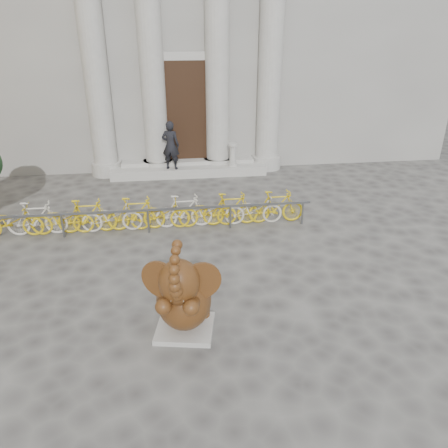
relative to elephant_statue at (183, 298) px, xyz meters
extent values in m
plane|color=#474442|center=(0.62, 0.29, -0.79)|extent=(80.00, 80.00, 0.00)
cube|color=gray|center=(0.62, 15.29, 5.21)|extent=(22.00, 10.00, 12.00)
cube|color=black|center=(0.62, 10.21, 1.51)|extent=(2.40, 0.16, 4.00)
cylinder|color=#A8A59E|center=(-2.58, 10.09, 3.21)|extent=(0.90, 0.90, 8.00)
cylinder|color=#A8A59E|center=(-0.58, 10.09, 3.21)|extent=(0.90, 0.90, 8.00)
cylinder|color=#A8A59E|center=(1.82, 10.09, 3.21)|extent=(0.90, 0.90, 8.00)
cylinder|color=#A8A59E|center=(3.82, 10.09, 3.21)|extent=(0.90, 0.90, 8.00)
cube|color=#A8A59E|center=(0.62, 9.69, -0.61)|extent=(6.00, 1.20, 0.36)
cube|color=#A8A59E|center=(0.01, 0.03, -0.74)|extent=(1.25, 1.17, 0.11)
ellipsoid|color=black|center=(0.05, 0.27, -0.36)|extent=(1.06, 1.03, 0.70)
ellipsoid|color=black|center=(0.01, 0.06, -0.05)|extent=(1.27, 1.48, 1.13)
cylinder|color=black|center=(-0.21, 0.46, -0.54)|extent=(0.38, 0.38, 0.28)
cylinder|color=black|center=(0.37, 0.35, -0.54)|extent=(0.38, 0.38, 0.28)
cylinder|color=black|center=(-0.31, -0.33, 0.17)|extent=(0.38, 0.69, 0.43)
cylinder|color=black|center=(0.16, -0.42, 0.17)|extent=(0.38, 0.69, 0.43)
ellipsoid|color=black|center=(-0.06, -0.33, 0.56)|extent=(0.86, 0.82, 0.87)
cylinder|color=black|center=(-0.40, -0.13, 0.51)|extent=(0.67, 0.40, 0.74)
cylinder|color=black|center=(0.32, -0.27, 0.51)|extent=(0.74, 0.15, 0.74)
cone|color=beige|center=(-0.23, -0.52, 0.38)|extent=(0.09, 0.25, 0.12)
cone|color=beige|center=(0.02, -0.57, 0.38)|extent=(0.18, 0.26, 0.12)
cube|color=slate|center=(-0.81, 4.55, -0.09)|extent=(9.41, 0.06, 0.06)
cylinder|color=slate|center=(-3.16, 4.55, -0.44)|extent=(0.06, 0.06, 0.70)
cylinder|color=slate|center=(-0.81, 4.55, -0.44)|extent=(0.06, 0.06, 0.70)
cylinder|color=slate|center=(1.54, 4.55, -0.44)|extent=(0.06, 0.06, 0.70)
cylinder|color=slate|center=(3.69, 4.55, -0.44)|extent=(0.06, 0.06, 0.70)
imported|color=gold|center=(-4.57, 4.80, -0.29)|extent=(1.70, 0.50, 1.00)
imported|color=beige|center=(-3.89, 4.80, -0.29)|extent=(1.66, 0.47, 1.00)
imported|color=gold|center=(-3.20, 4.80, -0.29)|extent=(1.70, 0.50, 1.00)
imported|color=gold|center=(-2.52, 4.80, -0.29)|extent=(1.66, 0.47, 1.00)
imported|color=beige|center=(-1.84, 4.80, -0.29)|extent=(1.70, 0.50, 1.00)
imported|color=gold|center=(-1.15, 4.80, -0.29)|extent=(1.66, 0.47, 1.00)
imported|color=gold|center=(-0.47, 4.80, -0.29)|extent=(1.70, 0.50, 1.00)
imported|color=beige|center=(0.22, 4.80, -0.29)|extent=(1.66, 0.47, 1.00)
imported|color=gold|center=(0.90, 4.80, -0.29)|extent=(1.70, 0.50, 1.00)
imported|color=gold|center=(1.58, 4.80, -0.29)|extent=(1.66, 0.47, 1.00)
imported|color=beige|center=(2.27, 4.80, -0.29)|extent=(1.70, 0.50, 1.00)
imported|color=gold|center=(2.95, 4.80, -0.29)|extent=(1.66, 0.47, 1.00)
imported|color=black|center=(-0.05, 9.34, 0.48)|extent=(0.76, 0.61, 1.82)
cylinder|color=#A8A59E|center=(2.32, 9.39, -0.38)|extent=(0.36, 0.36, 0.11)
cylinder|color=#A8A59E|center=(2.32, 9.39, -0.02)|extent=(0.25, 0.25, 0.81)
cylinder|color=#A8A59E|center=(2.32, 9.39, 0.41)|extent=(0.36, 0.36, 0.09)
camera|label=1|loc=(-0.11, -6.87, 4.71)|focal=35.00mm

